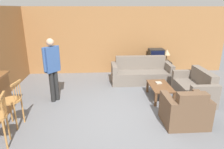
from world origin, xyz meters
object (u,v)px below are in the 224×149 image
(armchair_near, at_px, (185,111))
(loveseat_right, at_px, (194,88))
(bar_chair_mid, at_px, (12,103))
(person_by_window, at_px, (52,66))
(coffee_table, at_px, (160,87))
(table_lamp, at_px, (167,53))
(book_on_table, at_px, (159,83))
(tv, at_px, (156,55))
(couch_far, at_px, (141,73))
(tv_unit, at_px, (155,68))

(armchair_near, xyz_separation_m, loveseat_right, (0.83, 1.32, -0.01))
(bar_chair_mid, height_order, loveseat_right, bar_chair_mid)
(bar_chair_mid, xyz_separation_m, loveseat_right, (4.66, 1.13, -0.25))
(person_by_window, bearing_deg, bar_chair_mid, -116.97)
(coffee_table, height_order, person_by_window, person_by_window)
(coffee_table, distance_m, person_by_window, 3.10)
(table_lamp, bearing_deg, armchair_near, -101.49)
(coffee_table, height_order, table_lamp, table_lamp)
(armchair_near, xyz_separation_m, book_on_table, (-0.16, 1.57, 0.10))
(tv, height_order, table_lamp, tv)
(coffee_table, distance_m, table_lamp, 2.50)
(armchair_near, height_order, book_on_table, armchair_near)
(person_by_window, bearing_deg, couch_far, 26.12)
(tv_unit, xyz_separation_m, table_lamp, (0.43, 0.00, 0.62))
(loveseat_right, bearing_deg, bar_chair_mid, -166.34)
(bar_chair_mid, height_order, couch_far, bar_chair_mid)
(couch_far, xyz_separation_m, person_by_window, (-2.76, -1.35, 0.70))
(armchair_near, relative_size, table_lamp, 1.98)
(armchair_near, distance_m, coffee_table, 1.40)
(bar_chair_mid, relative_size, armchair_near, 1.11)
(coffee_table, xyz_separation_m, book_on_table, (0.00, 0.18, 0.07))
(loveseat_right, bearing_deg, book_on_table, 165.65)
(bar_chair_mid, height_order, armchair_near, bar_chair_mid)
(coffee_table, relative_size, person_by_window, 0.58)
(table_lamp, xyz_separation_m, person_by_window, (-3.94, -2.22, 0.14))
(tv, relative_size, book_on_table, 3.38)
(person_by_window, bearing_deg, book_on_table, 2.46)
(loveseat_right, relative_size, table_lamp, 3.08)
(book_on_table, distance_m, person_by_window, 3.09)
(armchair_near, bearing_deg, person_by_window, 155.68)
(book_on_table, height_order, person_by_window, person_by_window)
(tv_unit, bearing_deg, coffee_table, -101.92)
(couch_far, height_order, person_by_window, person_by_window)
(tv_unit, bearing_deg, table_lamp, 0.00)
(couch_far, xyz_separation_m, tv, (0.75, 0.86, 0.45))
(bar_chair_mid, height_order, book_on_table, bar_chair_mid)
(bar_chair_mid, xyz_separation_m, person_by_window, (0.64, 1.26, 0.46))
(tv_unit, distance_m, book_on_table, 2.15)
(bar_chair_mid, height_order, person_by_window, person_by_window)
(couch_far, bearing_deg, table_lamp, 36.35)
(tv_unit, relative_size, tv, 2.04)
(tv_unit, height_order, table_lamp, table_lamp)
(couch_far, bearing_deg, armchair_near, -81.21)
(tv, relative_size, table_lamp, 1.21)
(bar_chair_mid, distance_m, coffee_table, 3.87)
(couch_far, relative_size, table_lamp, 4.38)
(armchair_near, xyz_separation_m, tv, (0.32, 3.66, 0.45))
(coffee_table, bearing_deg, tv_unit, 78.08)
(tv, height_order, book_on_table, tv)
(coffee_table, relative_size, tv_unit, 0.88)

